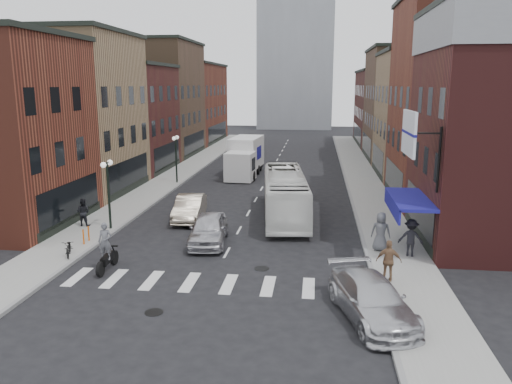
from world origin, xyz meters
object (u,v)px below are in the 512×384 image
billboard_sign (411,135)px  curb_car (372,299)px  transit_bus (285,194)px  box_truck (245,157)px  parked_bicycle (69,248)px  sedan_left_near (209,229)px  ped_right_a (411,238)px  ped_right_c (381,232)px  ped_left_solo (83,212)px  sedan_left_far (190,208)px  bike_rack (86,235)px  streetlamp_near (108,182)px  motorcycle_rider (106,249)px  streetlamp_far (176,150)px  ped_right_b (389,261)px

billboard_sign → curb_car: 8.33m
transit_bus → box_truck: bearing=101.8°
billboard_sign → box_truck: 24.98m
parked_bicycle → box_truck: bearing=54.6°
sedan_left_near → box_truck: bearing=87.3°
ped_right_a → ped_right_c: bearing=-12.9°
ped_left_solo → curb_car: bearing=151.7°
sedan_left_far → bike_rack: bearing=-131.8°
streetlamp_near → sedan_left_near: 6.70m
bike_rack → ped_right_c: bearing=2.1°
billboard_sign → streetlamp_near: bearing=167.7°
parked_bicycle → ped_right_c: bearing=-12.8°
sedan_left_far → ped_right_c: bearing=-30.1°
streetlamp_near → parked_bicycle: size_ratio=2.65×
transit_bus → sedan_left_far: size_ratio=2.31×
box_truck → sedan_left_near: box_truck is taller
sedan_left_near → ped_left_solo: size_ratio=2.86×
motorcycle_rider → sedan_left_near: (3.74, 4.55, -0.26)m
streetlamp_far → ped_left_solo: streetlamp_far is taller
box_truck → ped_right_a: (11.25, -21.37, -0.65)m
motorcycle_rider → sedan_left_far: size_ratio=0.49×
ped_left_solo → transit_bus: bearing=-157.3°
parked_bicycle → ped_right_a: bearing=-15.8°
parked_bicycle → streetlamp_far: bearing=67.0°
box_truck → ped_right_c: 22.97m
bike_rack → parked_bicycle: bearing=-87.2°
streetlamp_far → bike_rack: 16.87m
parked_bicycle → transit_bus: bearing=19.7°
box_truck → ped_right_a: 24.16m
box_truck → streetlamp_near: bearing=-100.9°
billboard_sign → bike_rack: billboard_sign is taller
parked_bicycle → ped_right_b: ped_right_b is taller
curb_car → ped_right_a: bearing=52.8°
sedan_left_far → ped_left_solo: size_ratio=2.81×
transit_bus → curb_car: 14.41m
motorcycle_rider → parked_bicycle: size_ratio=1.47×
sedan_left_near → streetlamp_far: bearing=106.1°
motorcycle_rider → transit_bus: size_ratio=0.21×
bike_rack → sedan_left_far: size_ratio=0.17×
sedan_left_near → ped_right_c: ped_right_c is taller
billboard_sign → streetlamp_far: size_ratio=0.90×
billboard_sign → parked_bicycle: (-16.09, -1.27, -5.58)m
transit_bus → curb_car: bearing=-80.0°
streetlamp_far → transit_bus: streetlamp_far is taller
billboard_sign → sedan_left_far: (-12.03, 6.46, -5.37)m
streetlamp_far → bike_rack: bearing=-90.7°
billboard_sign → sedan_left_far: billboard_sign is taller
billboard_sign → ped_right_b: size_ratio=2.06×
curb_car → motorcycle_rider: bearing=147.2°
ped_right_c → bike_rack: bearing=14.4°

